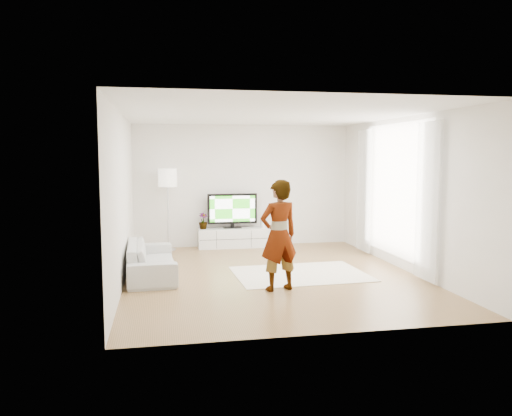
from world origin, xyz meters
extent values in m
plane|color=#9A7345|center=(0.00, 0.00, 0.00)|extent=(6.00, 6.00, 0.00)
plane|color=white|center=(0.00, 0.00, 2.80)|extent=(6.00, 6.00, 0.00)
cube|color=white|center=(-2.50, 0.00, 1.40)|extent=(0.02, 6.00, 2.80)
cube|color=white|center=(2.50, 0.00, 1.40)|extent=(0.02, 6.00, 2.80)
cube|color=white|center=(0.00, 3.00, 1.40)|extent=(5.00, 0.02, 2.80)
cube|color=white|center=(0.00, -3.00, 1.40)|extent=(5.00, 0.02, 2.80)
cube|color=white|center=(2.48, 0.30, 1.45)|extent=(0.01, 2.60, 2.50)
cube|color=white|center=(2.40, -1.00, 1.35)|extent=(0.04, 0.70, 2.60)
cube|color=white|center=(2.40, 1.60, 1.35)|extent=(0.04, 0.70, 2.60)
cube|color=white|center=(-0.28, 2.77, 0.22)|extent=(1.58, 0.44, 0.44)
cube|color=black|center=(-0.28, 2.54, 0.22)|extent=(1.53, 0.00, 0.01)
cube|color=black|center=(-0.68, 2.54, 0.22)|extent=(0.01, 0.00, 0.39)
cube|color=black|center=(0.11, 2.54, 0.22)|extent=(0.01, 0.00, 0.39)
cube|color=black|center=(-0.28, 2.79, 0.45)|extent=(0.41, 0.22, 0.02)
cube|color=black|center=(-0.28, 2.79, 0.51)|extent=(0.08, 0.05, 0.08)
cube|color=black|center=(-0.28, 2.79, 0.89)|extent=(1.13, 0.06, 0.69)
cube|color=green|center=(-0.28, 2.76, 0.89)|extent=(1.03, 0.01, 0.59)
cube|color=white|center=(0.41, 2.77, 0.56)|extent=(0.08, 0.17, 0.23)
cube|color=#4CB2FF|center=(0.41, 2.68, 0.58)|extent=(0.01, 0.00, 0.12)
imported|color=#3F7238|center=(-0.96, 2.77, 0.63)|extent=(0.26, 0.26, 0.36)
cube|color=#F1E8CD|center=(0.52, -0.05, 0.01)|extent=(2.37, 1.75, 0.01)
imported|color=#334772|center=(-0.10, -1.02, 0.87)|extent=(0.72, 0.57, 1.72)
imported|color=beige|center=(-2.06, 0.31, 0.30)|extent=(0.87, 2.05, 0.59)
cylinder|color=silver|center=(-1.73, 2.70, 0.01)|extent=(0.31, 0.31, 0.02)
cylinder|color=silver|center=(-1.73, 2.70, 0.72)|extent=(0.04, 0.04, 1.40)
cylinder|color=white|center=(-1.73, 2.70, 1.62)|extent=(0.40, 0.40, 0.39)
camera|label=1|loc=(-1.86, -8.43, 2.09)|focal=35.00mm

